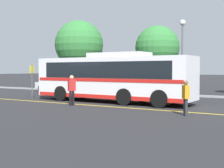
{
  "coord_description": "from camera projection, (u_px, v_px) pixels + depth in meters",
  "views": [
    {
      "loc": [
        11.65,
        -17.14,
        2.11
      ],
      "look_at": [
        1.33,
        0.09,
        1.17
      ],
      "focal_mm": 50.0,
      "sensor_mm": 36.0,
      "label": 1
    }
  ],
  "objects": [
    {
      "name": "parked_car_0",
      "position": [
        56.0,
        84.0,
        30.01
      ],
      "size": [
        4.13,
        1.96,
        1.39
      ],
      "rotation": [
        0.0,
        0.0,
        1.53
      ],
      "color": "silver",
      "rests_on": "ground_plane"
    },
    {
      "name": "parked_car_1",
      "position": [
        103.0,
        85.0,
        27.31
      ],
      "size": [
        4.17,
        1.85,
        1.47
      ],
      "rotation": [
        0.0,
        0.0,
        1.56
      ],
      "color": "maroon",
      "rests_on": "ground_plane"
    },
    {
      "name": "lane_strip_0",
      "position": [
        93.0,
        105.0,
        18.27
      ],
      "size": [
        30.63,
        0.2,
        0.01
      ],
      "primitive_type": "cube",
      "rotation": [
        0.0,
        0.0,
        1.57
      ],
      "color": "gold",
      "rests_on": "ground_plane"
    },
    {
      "name": "bus_stop_sign",
      "position": [
        32.0,
        77.0,
        22.51
      ],
      "size": [
        0.07,
        0.4,
        2.45
      ],
      "rotation": [
        0.0,
        0.0,
        1.55
      ],
      "color": "#59595E",
      "rests_on": "ground_plane"
    },
    {
      "name": "curb_strip",
      "position": [
        153.0,
        94.0,
        25.84
      ],
      "size": [
        38.63,
        0.36,
        0.15
      ],
      "primitive_type": "cube",
      "color": "#99999E",
      "rests_on": "ground_plane"
    },
    {
      "name": "ground_plane",
      "position": [
        94.0,
        101.0,
        20.76
      ],
      "size": [
        220.0,
        220.0,
        0.0
      ],
      "primitive_type": "plane",
      "color": "#262628"
    },
    {
      "name": "street_lamp",
      "position": [
        182.0,
        41.0,
        25.75
      ],
      "size": [
        0.49,
        0.49,
        6.21
      ],
      "color": "#59595E",
      "rests_on": "ground_plane"
    },
    {
      "name": "tree_1",
      "position": [
        157.0,
        48.0,
        30.44
      ],
      "size": [
        4.31,
        4.31,
        6.4
      ],
      "color": "#513823",
      "rests_on": "ground_plane"
    },
    {
      "name": "pedestrian_1",
      "position": [
        72.0,
        88.0,
        18.23
      ],
      "size": [
        0.38,
        0.47,
        1.77
      ],
      "rotation": [
        0.0,
        0.0,
        1.12
      ],
      "color": "black",
      "rests_on": "ground_plane"
    },
    {
      "name": "pedestrian_2",
      "position": [
        186.0,
        96.0,
        14.17
      ],
      "size": [
        0.43,
        0.47,
        1.61
      ],
      "rotation": [
        0.0,
        0.0,
        5.37
      ],
      "color": "#2D2D33",
      "rests_on": "ground_plane"
    },
    {
      "name": "transit_bus",
      "position": [
        112.0,
        77.0,
        20.07
      ],
      "size": [
        11.0,
        2.83,
        3.17
      ],
      "rotation": [
        0.0,
        0.0,
        1.55
      ],
      "color": "white",
      "rests_on": "ground_plane"
    },
    {
      "name": "tree_2",
      "position": [
        79.0,
        45.0,
        31.97
      ],
      "size": [
        4.95,
        4.95,
        7.13
      ],
      "color": "#513823",
      "rests_on": "ground_plane"
    }
  ]
}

